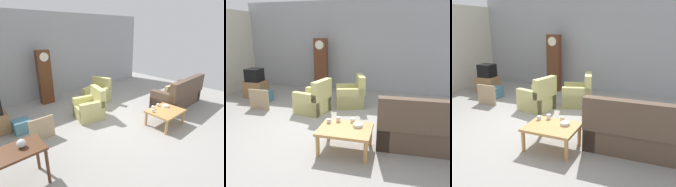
% 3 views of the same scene
% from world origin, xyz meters
% --- Properties ---
extents(ground_plane, '(10.40, 10.40, 0.00)m').
position_xyz_m(ground_plane, '(0.00, 0.00, 0.00)').
color(ground_plane, '#999691').
extents(garage_door_wall, '(8.40, 0.16, 3.20)m').
position_xyz_m(garage_door_wall, '(0.00, 3.60, 1.60)').
color(garage_door_wall, '#9EA0A5').
rests_on(garage_door_wall, ground_plane).
extents(couch_floral, '(2.12, 0.94, 1.04)m').
position_xyz_m(couch_floral, '(2.30, -0.37, 0.36)').
color(couch_floral, brown).
rests_on(couch_floral, ground_plane).
extents(armchair_olive_near, '(0.94, 0.92, 0.92)m').
position_xyz_m(armchair_olive_near, '(-0.59, 0.93, 0.31)').
color(armchair_olive_near, '#CCC67A').
rests_on(armchair_olive_near, ground_plane).
extents(armchair_olive_far, '(0.98, 0.96, 0.92)m').
position_xyz_m(armchair_olive_far, '(0.29, 1.71, 0.31)').
color(armchair_olive_far, tan).
rests_on(armchair_olive_far, ground_plane).
extents(coffee_table_wood, '(0.96, 0.76, 0.44)m').
position_xyz_m(coffee_table_wood, '(0.70, -0.85, 0.38)').
color(coffee_table_wood, tan).
rests_on(coffee_table_wood, ground_plane).
extents(console_table_dark, '(1.30, 0.56, 0.74)m').
position_xyz_m(console_table_dark, '(-3.24, -0.44, 0.63)').
color(console_table_dark, '#56331E').
rests_on(console_table_dark, ground_plane).
extents(grandfather_clock, '(0.44, 0.30, 1.92)m').
position_xyz_m(grandfather_clock, '(-1.07, 2.98, 0.96)').
color(grandfather_clock, '#562D19').
rests_on(grandfather_clock, ground_plane).
extents(framed_picture_leaning, '(0.60, 0.05, 0.58)m').
position_xyz_m(framed_picture_leaning, '(-2.16, 0.74, 0.29)').
color(framed_picture_leaning, tan).
rests_on(framed_picture_leaning, ground_plane).
extents(storage_box_blue, '(0.41, 0.38, 0.34)m').
position_xyz_m(storage_box_blue, '(-2.44, 1.45, 0.17)').
color(storage_box_blue, teal).
rests_on(storage_box_blue, ground_plane).
extents(glass_dome_cloche, '(0.15, 0.15, 0.15)m').
position_xyz_m(glass_dome_cloche, '(-2.92, -0.42, 0.81)').
color(glass_dome_cloche, silver).
rests_on(glass_dome_cloche, console_table_dark).
extents(cup_white_porcelain, '(0.09, 0.09, 0.10)m').
position_xyz_m(cup_white_porcelain, '(0.50, -0.57, 0.49)').
color(cup_white_porcelain, white).
rests_on(cup_white_porcelain, coffee_table_wood).
extents(cup_blue_rimmed, '(0.08, 0.08, 0.08)m').
position_xyz_m(cup_blue_rimmed, '(0.34, -0.68, 0.48)').
color(cup_blue_rimmed, silver).
rests_on(cup_blue_rimmed, coffee_table_wood).
extents(cup_cream_tall, '(0.09, 0.09, 0.08)m').
position_xyz_m(cup_cream_tall, '(0.78, -0.55, 0.48)').
color(cup_cream_tall, beige).
rests_on(cup_cream_tall, coffee_table_wood).
extents(bowl_white_stacked, '(0.18, 0.18, 0.05)m').
position_xyz_m(bowl_white_stacked, '(0.91, -0.72, 0.47)').
color(bowl_white_stacked, white).
rests_on(bowl_white_stacked, coffee_table_wood).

